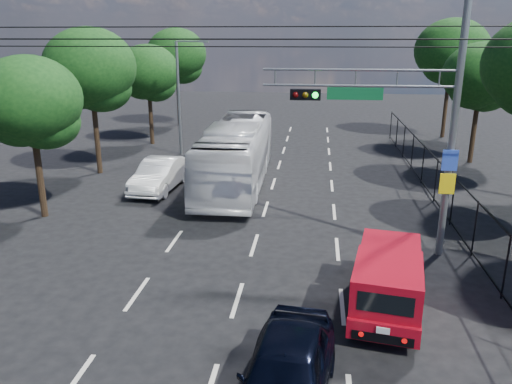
# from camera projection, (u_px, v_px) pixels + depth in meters

# --- Properties ---
(lane_markings) EXTENTS (6.12, 38.00, 0.01)m
(lane_markings) POSITION_uv_depth(u_px,v_px,m) (270.00, 195.00, 23.88)
(lane_markings) COLOR beige
(lane_markings) RESTS_ON ground
(signal_mast) EXTENTS (6.43, 0.39, 9.50)m
(signal_mast) POSITION_uv_depth(u_px,v_px,m) (417.00, 103.00, 16.02)
(signal_mast) COLOR slate
(signal_mast) RESTS_ON ground
(streetlight_left) EXTENTS (2.09, 0.22, 7.08)m
(streetlight_left) POSITION_uv_depth(u_px,v_px,m) (181.00, 93.00, 31.01)
(streetlight_left) COLOR slate
(streetlight_left) RESTS_ON ground
(utility_wires) EXTENTS (22.00, 5.04, 0.74)m
(utility_wires) POSITION_uv_depth(u_px,v_px,m) (257.00, 38.00, 16.83)
(utility_wires) COLOR black
(utility_wires) RESTS_ON ground
(fence_right) EXTENTS (0.06, 34.03, 2.00)m
(fence_right) POSITION_uv_depth(u_px,v_px,m) (446.00, 192.00, 20.97)
(fence_right) COLOR black
(fence_right) RESTS_ON ground
(tree_right_d) EXTENTS (4.32, 4.32, 7.02)m
(tree_right_d) POSITION_uv_depth(u_px,v_px,m) (481.00, 80.00, 28.73)
(tree_right_d) COLOR black
(tree_right_d) RESTS_ON ground
(tree_right_e) EXTENTS (5.28, 5.28, 8.58)m
(tree_right_e) POSITION_uv_depth(u_px,v_px,m) (451.00, 56.00, 35.96)
(tree_right_e) COLOR black
(tree_right_e) RESTS_ON ground
(tree_left_b) EXTENTS (4.08, 4.08, 6.63)m
(tree_left_b) POSITION_uv_depth(u_px,v_px,m) (31.00, 107.00, 19.80)
(tree_left_b) COLOR black
(tree_left_b) RESTS_ON ground
(tree_left_c) EXTENTS (4.80, 4.80, 7.80)m
(tree_left_c) POSITION_uv_depth(u_px,v_px,m) (91.00, 74.00, 26.26)
(tree_left_c) COLOR black
(tree_left_c) RESTS_ON ground
(tree_left_d) EXTENTS (4.20, 4.20, 6.83)m
(tree_left_d) POSITION_uv_depth(u_px,v_px,m) (149.00, 76.00, 33.99)
(tree_left_d) COLOR black
(tree_left_d) RESTS_ON ground
(tree_left_e) EXTENTS (4.92, 4.92, 7.99)m
(tree_left_e) POSITION_uv_depth(u_px,v_px,m) (177.00, 59.00, 41.36)
(tree_left_e) COLOR black
(tree_left_e) RESTS_ON ground
(red_pickup) EXTENTS (2.45, 4.92, 1.76)m
(red_pickup) POSITION_uv_depth(u_px,v_px,m) (388.00, 279.00, 13.62)
(red_pickup) COLOR black
(red_pickup) RESTS_ON ground
(navy_hatchback) EXTENTS (2.25, 4.61, 1.51)m
(navy_hatchback) POSITION_uv_depth(u_px,v_px,m) (286.00, 375.00, 10.03)
(navy_hatchback) COLOR black
(navy_hatchback) RESTS_ON ground
(white_bus) EXTENTS (2.93, 11.56, 3.21)m
(white_bus) POSITION_uv_depth(u_px,v_px,m) (237.00, 154.00, 25.22)
(white_bus) COLOR white
(white_bus) RESTS_ON ground
(white_van) EXTENTS (1.89, 4.73, 1.53)m
(white_van) POSITION_uv_depth(u_px,v_px,m) (159.00, 175.00, 24.57)
(white_van) COLOR white
(white_van) RESTS_ON ground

